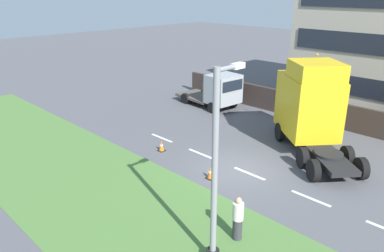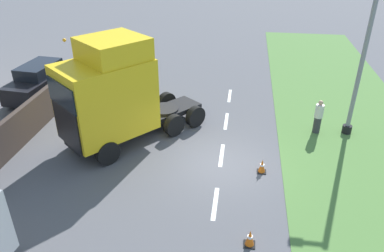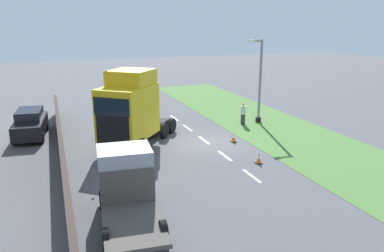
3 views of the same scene
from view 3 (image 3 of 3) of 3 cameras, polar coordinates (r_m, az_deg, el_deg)
ground_plane at (r=24.34m, az=2.48°, el=-2.65°), size 120.00×120.00×0.00m
grass_verge at (r=27.16m, az=14.21°, el=-1.16°), size 7.00×44.00×0.01m
lane_markings at (r=24.95m, az=1.85°, el=-2.18°), size 0.16×14.60×0.00m
boundary_wall at (r=22.30m, az=-19.33°, el=-3.05°), size 0.25×24.00×1.64m
lorry_cab at (r=23.24m, az=-9.37°, el=2.46°), size 6.08×6.57×4.97m
flatbed_truck at (r=15.67m, az=-9.96°, el=-8.10°), size 2.65×5.33×2.61m
parked_car at (r=27.71m, az=-23.41°, el=0.33°), size 2.26×4.82×1.89m
lamp_post at (r=29.24m, az=10.20°, el=5.90°), size 1.34×0.44×6.36m
pedestrian at (r=28.86m, az=7.79°, el=1.82°), size 0.39×0.39×1.67m
traffic_cone_lead at (r=21.16m, az=10.15°, el=-4.92°), size 0.36×0.36×0.58m
traffic_cone_trailing at (r=24.67m, az=6.36°, el=-1.79°), size 0.36×0.36×0.58m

